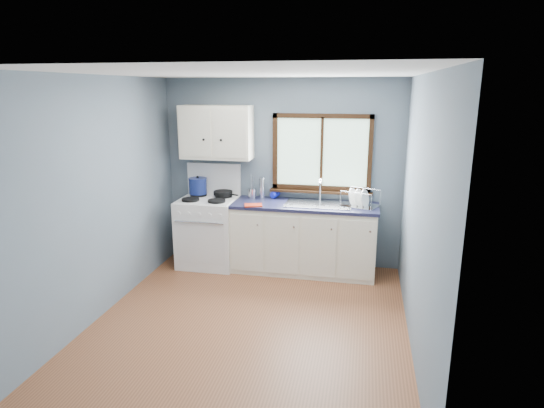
% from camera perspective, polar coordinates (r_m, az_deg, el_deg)
% --- Properties ---
extents(floor, '(3.20, 3.60, 0.02)m').
position_cam_1_polar(floor, '(4.90, -2.77, -14.70)').
color(floor, brown).
rests_on(floor, ground).
extents(ceiling, '(3.20, 3.60, 0.02)m').
position_cam_1_polar(ceiling, '(4.29, -3.19, 16.23)').
color(ceiling, white).
rests_on(ceiling, wall_back).
extents(wall_back, '(3.20, 0.02, 2.50)m').
position_cam_1_polar(wall_back, '(6.15, 1.24, 3.89)').
color(wall_back, slate).
rests_on(wall_back, ground).
extents(wall_front, '(3.20, 0.02, 2.50)m').
position_cam_1_polar(wall_front, '(2.81, -12.35, -9.48)').
color(wall_front, slate).
rests_on(wall_front, ground).
extents(wall_left, '(0.02, 3.60, 2.50)m').
position_cam_1_polar(wall_left, '(5.07, -20.89, 0.65)').
color(wall_left, slate).
rests_on(wall_left, ground).
extents(wall_right, '(0.02, 3.60, 2.50)m').
position_cam_1_polar(wall_right, '(4.33, 18.16, -1.36)').
color(wall_right, slate).
rests_on(wall_right, ground).
extents(gas_range, '(0.76, 0.69, 1.36)m').
position_cam_1_polar(gas_range, '(6.26, -7.95, -3.21)').
color(gas_range, white).
rests_on(gas_range, floor).
extents(base_cabinets, '(1.85, 0.60, 0.88)m').
position_cam_1_polar(base_cabinets, '(6.01, 3.99, -4.69)').
color(base_cabinets, '#F2EBCE').
rests_on(base_cabinets, floor).
extents(countertop, '(1.89, 0.64, 0.04)m').
position_cam_1_polar(countertop, '(5.87, 4.08, -0.17)').
color(countertop, black).
rests_on(countertop, base_cabinets).
extents(sink, '(0.84, 0.46, 0.44)m').
position_cam_1_polar(sink, '(5.86, 5.81, -0.64)').
color(sink, silver).
rests_on(sink, countertop).
extents(window, '(1.36, 0.10, 1.03)m').
position_cam_1_polar(window, '(6.01, 6.24, 5.73)').
color(window, '#9EC6A8').
rests_on(window, wall_back).
extents(upper_cabinets, '(0.95, 0.35, 0.70)m').
position_cam_1_polar(upper_cabinets, '(6.11, -7.01, 8.92)').
color(upper_cabinets, '#F2EBCE').
rests_on(upper_cabinets, wall_back).
extents(skillet, '(0.41, 0.34, 0.05)m').
position_cam_1_polar(skillet, '(6.20, -6.14, 1.39)').
color(skillet, black).
rests_on(skillet, gas_range).
extents(stockpot, '(0.32, 0.32, 0.25)m').
position_cam_1_polar(stockpot, '(6.30, -9.29, 2.28)').
color(stockpot, navy).
rests_on(stockpot, gas_range).
extents(utensil_crock, '(0.11, 0.11, 0.33)m').
position_cam_1_polar(utensil_crock, '(6.13, -2.50, 1.34)').
color(utensil_crock, silver).
rests_on(utensil_crock, countertop).
extents(thermos, '(0.07, 0.07, 0.29)m').
position_cam_1_polar(thermos, '(6.10, -1.30, 2.00)').
color(thermos, silver).
rests_on(thermos, countertop).
extents(soap_bottle, '(0.11, 0.11, 0.24)m').
position_cam_1_polar(soap_bottle, '(6.08, 0.04, 1.73)').
color(soap_bottle, '#0F19BC').
rests_on(soap_bottle, countertop).
extents(dish_towel, '(0.26, 0.21, 0.02)m').
position_cam_1_polar(dish_towel, '(5.76, -2.36, -0.14)').
color(dish_towel, red).
rests_on(dish_towel, countertop).
extents(dish_rack, '(0.52, 0.46, 0.22)m').
position_cam_1_polar(dish_rack, '(5.82, 10.93, 0.28)').
color(dish_rack, silver).
rests_on(dish_rack, countertop).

